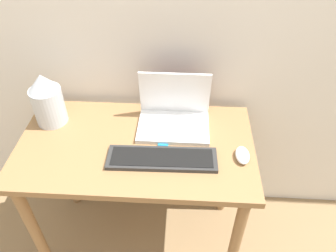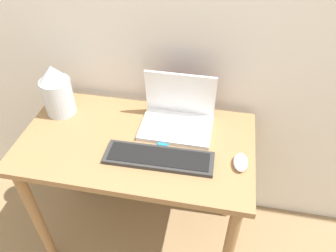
% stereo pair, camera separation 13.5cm
% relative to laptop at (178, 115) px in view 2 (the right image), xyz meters
% --- Properties ---
extents(desk, '(1.03, 0.57, 0.76)m').
position_rel_laptop_xyz_m(desk, '(-0.16, -0.14, -0.18)').
color(desk, olive).
rests_on(desk, ground_plane).
extents(laptop, '(0.32, 0.23, 0.24)m').
position_rel_laptop_xyz_m(laptop, '(0.00, 0.00, 0.00)').
color(laptop, white).
rests_on(laptop, desk).
extents(keyboard, '(0.45, 0.14, 0.02)m').
position_rel_laptop_xyz_m(keyboard, '(-0.04, -0.23, -0.04)').
color(keyboard, '#2D2D2D').
rests_on(keyboard, desk).
extents(mouse, '(0.06, 0.10, 0.03)m').
position_rel_laptop_xyz_m(mouse, '(0.29, -0.20, -0.04)').
color(mouse, white).
rests_on(mouse, desk).
extents(vase, '(0.14, 0.14, 0.25)m').
position_rel_laptop_xyz_m(vase, '(-0.57, -0.01, 0.07)').
color(vase, silver).
rests_on(vase, desk).
extents(mp3_player, '(0.04, 0.07, 0.01)m').
position_rel_laptop_xyz_m(mp3_player, '(-0.04, -0.13, -0.05)').
color(mp3_player, '#1E7FB7').
rests_on(mp3_player, desk).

